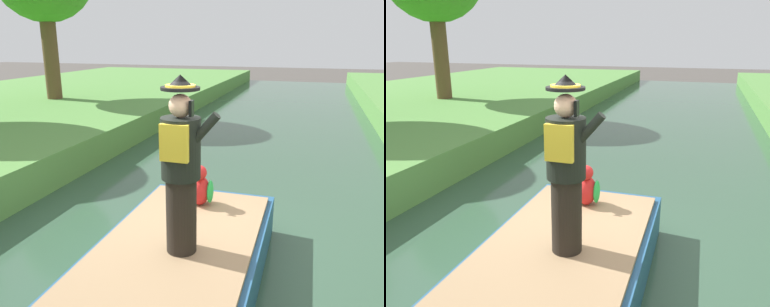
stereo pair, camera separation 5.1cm
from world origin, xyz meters
TOP-DOWN VIEW (x-y plane):
  - ground_plane at (0.00, 0.00)m, footprint 80.00×80.00m
  - canal_water at (0.00, 0.00)m, footprint 6.53×48.00m
  - boat at (0.00, -0.83)m, footprint 1.84×4.22m
  - person_pirate at (0.10, -0.61)m, footprint 0.61×0.42m
  - parrot_plush at (-0.06, 0.59)m, footprint 0.36×0.35m

SIDE VIEW (x-z plane):
  - ground_plane at x=0.00m, z-range 0.00..0.00m
  - canal_water at x=0.00m, z-range 0.00..0.10m
  - boat at x=0.00m, z-range 0.10..0.71m
  - parrot_plush at x=-0.06m, z-range 0.67..1.24m
  - person_pirate at x=0.10m, z-range 0.71..2.56m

